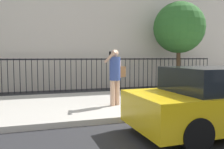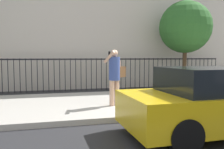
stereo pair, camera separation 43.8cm
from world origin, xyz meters
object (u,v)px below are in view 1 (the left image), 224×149
Objects in this scene: taxi_yellow at (221,101)px; pedestrian_on_phone at (116,73)px; street_bench at (197,79)px; street_tree_near at (179,28)px.

pedestrian_on_phone is (-1.56, 2.76, 0.46)m from taxi_yellow.
pedestrian_on_phone reaches higher than taxi_yellow.
street_bench is 0.36× the size of street_tree_near.
street_tree_near reaches higher than taxi_yellow.
street_tree_near reaches higher than pedestrian_on_phone.
street_bench is at bearing 23.25° from pedestrian_on_phone.
pedestrian_on_phone is 5.00m from street_bench.
pedestrian_on_phone reaches higher than street_bench.
street_bench is at bearing 57.47° from taxi_yellow.
pedestrian_on_phone is at bearing 119.41° from taxi_yellow.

